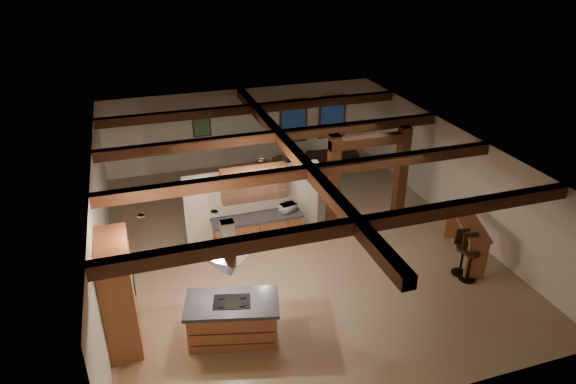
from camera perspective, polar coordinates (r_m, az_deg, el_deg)
The scene contains 22 objects.
ground at distance 14.72m, azimuth 0.51°, elevation -5.55°, with size 12.00×12.00×0.00m, color tan.
room_walls at distance 13.86m, azimuth 0.54°, elevation 0.71°, with size 12.00×12.00×12.00m.
ceiling_beams at distance 13.46m, azimuth 0.56°, elevation 4.46°, with size 10.00×12.00×0.28m.
timber_posts at distance 15.18m, azimuth 8.94°, elevation 2.69°, with size 2.50×0.30×2.90m.
partition_wall at distance 14.35m, azimuth -3.90°, elevation -1.45°, with size 3.80×0.18×2.20m, color beige.
pantry_cabinet at distance 11.38m, azimuth -18.28°, elevation -10.61°, with size 0.67×1.60×2.40m.
back_counter at distance 14.33m, azimuth -3.43°, elevation -4.36°, with size 2.50×0.66×0.94m.
upper_display_cabinet at distance 13.85m, azimuth -3.79°, elevation 0.94°, with size 1.80×0.36×0.95m.
range_hood at distance 10.55m, azimuth -6.48°, elevation -8.56°, with size 1.10×1.10×1.40m.
back_windows at distance 20.03m, azimuth 2.80°, elevation 8.10°, with size 2.70×0.07×1.70m.
framed_art at distance 18.95m, azimuth -9.57°, elevation 7.31°, with size 0.65×0.05×0.85m.
recessed_cans at distance 11.16m, azimuth -8.69°, elevation -0.12°, with size 3.16×2.46×0.03m.
kitchen_island at distance 11.33m, azimuth -6.14°, elevation -13.91°, with size 2.17×1.50×0.98m.
dining_table at distance 17.48m, azimuth -0.33°, elevation 1.02°, with size 1.66×0.93×0.58m, color #411E10.
sofa at distance 19.67m, azimuth 4.36°, elevation 4.09°, with size 2.29×0.90×0.67m, color black.
microwave at distance 14.25m, azimuth 0.01°, elevation -1.77°, with size 0.43×0.29×0.24m, color silver.
bar_counter at distance 14.48m, azimuth 19.19°, elevation -4.20°, with size 1.23×2.26×1.15m.
side_table at distance 20.24m, azimuth 5.63°, elevation 4.44°, with size 0.41×0.41×0.50m, color #3A180E.
table_lamp at distance 20.07m, azimuth 5.69°, elevation 5.68°, with size 0.26×0.26×0.31m.
bar_stool_a at distance 13.69m, azimuth 19.55°, elevation -6.83°, with size 0.44×0.46×1.25m.
bar_stool_b at distance 13.86m, azimuth 18.79°, elevation -6.35°, with size 0.43×0.44×1.22m.
dining_chairs at distance 17.36m, azimuth -0.33°, elevation 1.86°, with size 2.15×2.15×1.13m.
Camera 1 is at (-3.97, -11.83, 7.81)m, focal length 32.00 mm.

